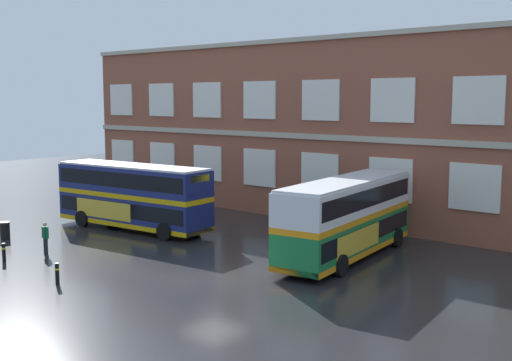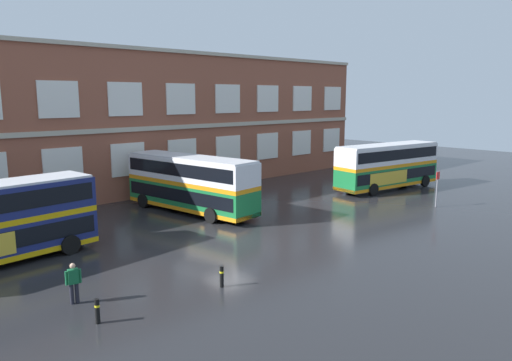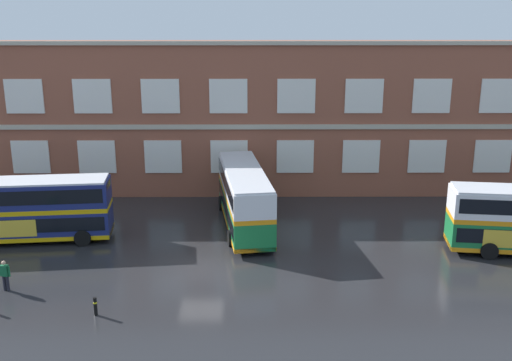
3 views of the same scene
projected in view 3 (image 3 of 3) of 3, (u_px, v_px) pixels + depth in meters
The scene contains 6 objects.
ground_plane at pixel (203, 257), 35.78m from camera, with size 120.00×120.00×0.00m, color #232326.
brick_terminal_building at pixel (231, 115), 49.51m from camera, with size 56.87×8.19×12.15m.
double_decker_near at pixel (22, 209), 37.72m from camera, with size 11.20×3.71×4.07m.
double_decker_middle at pixel (244, 197), 40.23m from camera, with size 4.03×11.25×4.07m.
waiting_passenger at pixel (5, 274), 31.24m from camera, with size 0.64×0.32×1.70m.
safety_bollard_west at pixel (95, 306), 28.79m from camera, with size 0.19×0.19×0.95m.
Camera 3 is at (2.99, -31.13, 14.31)m, focal length 41.60 mm.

